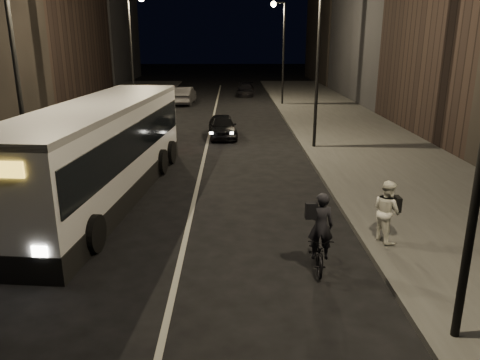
{
  "coord_description": "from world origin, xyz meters",
  "views": [
    {
      "loc": [
        1.38,
        -11.58,
        5.62
      ],
      "look_at": [
        1.6,
        1.77,
        1.5
      ],
      "focal_mm": 35.0,
      "sensor_mm": 36.0,
      "label": 1
    }
  ],
  "objects_px": {
    "streetlight_right_mid": "(313,42)",
    "cyclist_on_bicycle": "(319,243)",
    "pedestrian_woman": "(387,211)",
    "car_mid": "(184,95)",
    "streetlight_left_near": "(21,45)",
    "streetlight_left_far": "(134,40)",
    "car_far": "(246,90)",
    "city_bus": "(101,147)",
    "car_near": "(222,126)",
    "streetlight_right_far": "(281,39)"
  },
  "relations": [
    {
      "from": "streetlight_right_far",
      "to": "streetlight_left_near",
      "type": "distance_m",
      "value": 26.26
    },
    {
      "from": "streetlight_left_near",
      "to": "car_far",
      "type": "distance_m",
      "value": 32.36
    },
    {
      "from": "streetlight_left_near",
      "to": "car_near",
      "type": "distance_m",
      "value": 13.51
    },
    {
      "from": "city_bus",
      "to": "cyclist_on_bicycle",
      "type": "distance_m",
      "value": 8.86
    },
    {
      "from": "streetlight_left_near",
      "to": "city_bus",
      "type": "distance_m",
      "value": 4.12
    },
    {
      "from": "car_far",
      "to": "cyclist_on_bicycle",
      "type": "bearing_deg",
      "value": -85.27
    },
    {
      "from": "city_bus",
      "to": "streetlight_right_mid",
      "type": "bearing_deg",
      "value": 46.31
    },
    {
      "from": "cyclist_on_bicycle",
      "to": "car_near",
      "type": "height_order",
      "value": "cyclist_on_bicycle"
    },
    {
      "from": "streetlight_left_near",
      "to": "car_mid",
      "type": "distance_m",
      "value": 25.59
    },
    {
      "from": "city_bus",
      "to": "car_mid",
      "type": "height_order",
      "value": "city_bus"
    },
    {
      "from": "city_bus",
      "to": "car_near",
      "type": "xyz_separation_m",
      "value": [
        4.07,
        10.46,
        -1.2
      ]
    },
    {
      "from": "car_near",
      "to": "car_mid",
      "type": "height_order",
      "value": "car_mid"
    },
    {
      "from": "streetlight_left_near",
      "to": "pedestrian_woman",
      "type": "bearing_deg",
      "value": -18.55
    },
    {
      "from": "streetlight_left_far",
      "to": "city_bus",
      "type": "bearing_deg",
      "value": -83.24
    },
    {
      "from": "streetlight_right_mid",
      "to": "streetlight_left_far",
      "type": "height_order",
      "value": "same"
    },
    {
      "from": "cyclist_on_bicycle",
      "to": "pedestrian_woman",
      "type": "bearing_deg",
      "value": 34.66
    },
    {
      "from": "streetlight_right_mid",
      "to": "car_near",
      "type": "distance_m",
      "value": 7.23
    },
    {
      "from": "car_mid",
      "to": "car_far",
      "type": "xyz_separation_m",
      "value": [
        5.48,
        5.94,
        -0.16
      ]
    },
    {
      "from": "streetlight_right_mid",
      "to": "cyclist_on_bicycle",
      "type": "height_order",
      "value": "streetlight_right_mid"
    },
    {
      "from": "cyclist_on_bicycle",
      "to": "pedestrian_woman",
      "type": "xyz_separation_m",
      "value": [
        2.09,
        1.29,
        0.34
      ]
    },
    {
      "from": "streetlight_left_far",
      "to": "cyclist_on_bicycle",
      "type": "distance_m",
      "value": 25.04
    },
    {
      "from": "city_bus",
      "to": "cyclist_on_bicycle",
      "type": "xyz_separation_m",
      "value": [
        6.78,
        -5.57,
        -1.16
      ]
    },
    {
      "from": "streetlight_left_far",
      "to": "car_far",
      "type": "height_order",
      "value": "streetlight_left_far"
    },
    {
      "from": "streetlight_left_near",
      "to": "streetlight_right_mid",
      "type": "bearing_deg",
      "value": 36.88
    },
    {
      "from": "streetlight_left_far",
      "to": "car_far",
      "type": "relative_size",
      "value": 2.04
    },
    {
      "from": "streetlight_right_far",
      "to": "streetlight_left_near",
      "type": "xyz_separation_m",
      "value": [
        -10.66,
        -24.0,
        0.0
      ]
    },
    {
      "from": "streetlight_right_mid",
      "to": "pedestrian_woman",
      "type": "distance_m",
      "value": 12.45
    },
    {
      "from": "pedestrian_woman",
      "to": "car_mid",
      "type": "xyz_separation_m",
      "value": [
        -8.36,
        28.7,
        -0.29
      ]
    },
    {
      "from": "streetlight_left_near",
      "to": "car_far",
      "type": "height_order",
      "value": "streetlight_left_near"
    },
    {
      "from": "streetlight_right_far",
      "to": "car_near",
      "type": "distance_m",
      "value": 14.49
    },
    {
      "from": "car_mid",
      "to": "streetlight_left_far",
      "type": "bearing_deg",
      "value": 72.98
    },
    {
      "from": "streetlight_right_mid",
      "to": "car_near",
      "type": "height_order",
      "value": "streetlight_right_mid"
    },
    {
      "from": "car_mid",
      "to": "pedestrian_woman",
      "type": "bearing_deg",
      "value": 109.28
    },
    {
      "from": "car_mid",
      "to": "streetlight_left_near",
      "type": "bearing_deg",
      "value": 87.18
    },
    {
      "from": "pedestrian_woman",
      "to": "car_near",
      "type": "height_order",
      "value": "pedestrian_woman"
    },
    {
      "from": "streetlight_left_far",
      "to": "pedestrian_woman",
      "type": "distance_m",
      "value": 24.65
    },
    {
      "from": "car_near",
      "to": "streetlight_right_far",
      "type": "bearing_deg",
      "value": 65.91
    },
    {
      "from": "cyclist_on_bicycle",
      "to": "car_near",
      "type": "xyz_separation_m",
      "value": [
        -2.71,
        16.03,
        -0.04
      ]
    },
    {
      "from": "streetlight_left_far",
      "to": "streetlight_right_mid",
      "type": "bearing_deg",
      "value": -43.16
    },
    {
      "from": "streetlight_right_mid",
      "to": "cyclist_on_bicycle",
      "type": "bearing_deg",
      "value": -98.0
    },
    {
      "from": "streetlight_right_far",
      "to": "city_bus",
      "type": "xyz_separation_m",
      "value": [
        -8.6,
        -23.39,
        -3.51
      ]
    },
    {
      "from": "streetlight_left_near",
      "to": "cyclist_on_bicycle",
      "type": "bearing_deg",
      "value": -29.29
    },
    {
      "from": "streetlight_right_mid",
      "to": "streetlight_left_near",
      "type": "distance_m",
      "value": 13.33
    },
    {
      "from": "streetlight_right_mid",
      "to": "city_bus",
      "type": "relative_size",
      "value": 0.63
    },
    {
      "from": "pedestrian_woman",
      "to": "car_mid",
      "type": "relative_size",
      "value": 0.39
    },
    {
      "from": "streetlight_left_near",
      "to": "streetlight_left_far",
      "type": "relative_size",
      "value": 1.0
    },
    {
      "from": "streetlight_left_near",
      "to": "car_mid",
      "type": "relative_size",
      "value": 1.81
    },
    {
      "from": "streetlight_right_far",
      "to": "streetlight_left_far",
      "type": "distance_m",
      "value": 12.24
    },
    {
      "from": "city_bus",
      "to": "pedestrian_woman",
      "type": "xyz_separation_m",
      "value": [
        8.87,
        -4.28,
        -0.82
      ]
    },
    {
      "from": "pedestrian_woman",
      "to": "streetlight_right_far",
      "type": "bearing_deg",
      "value": -19.93
    }
  ]
}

